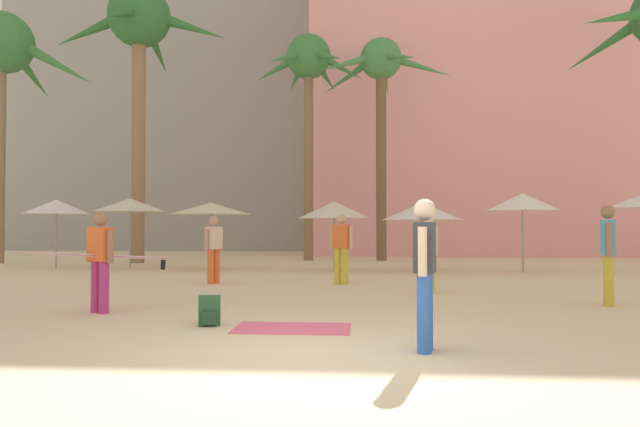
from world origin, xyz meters
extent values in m
plane|color=beige|center=(0.00, 0.00, 0.00)|extent=(120.00, 120.00, 0.00)
cube|color=pink|center=(9.05, 26.26, 8.94)|extent=(22.14, 10.69, 17.88)
cylinder|color=brown|center=(-1.75, 17.84, 4.24)|extent=(0.39, 0.39, 8.48)
sphere|color=#387A3D|center=(-1.75, 17.84, 8.48)|extent=(1.85, 1.85, 1.85)
cone|color=#387A3D|center=(-0.39, 17.71, 7.95)|extent=(2.04, 0.60, 1.42)
cone|color=#387A3D|center=(-1.15, 19.09, 8.00)|extent=(1.25, 2.02, 1.33)
cone|color=#387A3D|center=(-2.38, 19.07, 7.99)|extent=(1.29, 2.00, 1.35)
cone|color=#387A3D|center=(-3.14, 18.08, 8.03)|extent=(2.10, 0.77, 1.27)
cone|color=#387A3D|center=(-2.56, 16.64, 8.11)|extent=(1.51, 1.97, 1.13)
cone|color=#387A3D|center=(-0.91, 16.66, 8.14)|extent=(1.56, 1.95, 1.08)
cylinder|color=#896B4C|center=(-8.19, 15.78, 4.80)|extent=(0.52, 0.52, 9.61)
sphere|color=#2D6B33|center=(-8.19, 15.78, 9.61)|extent=(2.41, 2.41, 2.41)
cone|color=#2D6B33|center=(-6.24, 16.04, 9.20)|extent=(2.93, 0.91, 1.32)
cone|color=#2D6B33|center=(-8.18, 17.62, 8.90)|extent=(0.55, 2.75, 1.87)
cone|color=#2D6B33|center=(-10.09, 15.63, 9.03)|extent=(2.86, 0.75, 1.64)
cone|color=#2D6B33|center=(-8.12, 13.88, 9.01)|extent=(0.63, 2.83, 1.68)
cylinder|color=#896B4C|center=(-13.37, 15.14, 4.25)|extent=(0.35, 0.35, 8.50)
sphere|color=#387A3D|center=(-13.37, 15.14, 8.50)|extent=(2.37, 2.37, 2.37)
cone|color=#387A3D|center=(-11.33, 15.35, 7.70)|extent=(3.19, 0.85, 2.05)
cone|color=#387A3D|center=(-13.45, 17.24, 7.82)|extent=(0.65, 3.25, 1.83)
cylinder|color=brown|center=(1.25, 17.94, 4.18)|extent=(0.42, 0.42, 8.36)
sphere|color=#428447|center=(1.25, 17.94, 8.36)|extent=(1.72, 1.72, 1.72)
cone|color=#428447|center=(2.89, 17.80, 7.93)|extent=(2.58, 0.60, 1.20)
cone|color=#428447|center=(1.49, 19.57, 7.94)|extent=(0.74, 2.58, 1.18)
cone|color=#428447|center=(-0.16, 18.67, 7.80)|extent=(2.38, 1.48, 1.45)
cone|color=#428447|center=(-0.15, 17.09, 7.94)|extent=(2.38, 1.65, 1.20)
cone|color=#428447|center=(1.92, 16.42, 7.99)|extent=(1.37, 2.51, 1.11)
cone|color=#2D6B33|center=(10.08, 17.63, 8.59)|extent=(2.92, 2.28, 2.03)
cone|color=#2D6B33|center=(9.76, 15.49, 8.95)|extent=(3.28, 1.90, 1.34)
cylinder|color=gray|center=(-7.16, 12.53, 1.16)|extent=(0.06, 0.06, 2.33)
cone|color=beige|center=(-7.16, 12.53, 2.11)|extent=(2.36, 2.36, 0.44)
cylinder|color=gray|center=(-0.39, 12.27, 1.10)|extent=(0.06, 0.06, 2.19)
cone|color=beige|center=(-0.39, 12.27, 1.93)|extent=(2.32, 2.32, 0.53)
cylinder|color=gray|center=(-4.39, 12.33, 1.09)|extent=(0.06, 0.06, 2.17)
cone|color=beige|center=(-4.39, 12.33, 1.98)|extent=(2.60, 2.60, 0.38)
cylinder|color=gray|center=(5.38, 12.08, 1.21)|extent=(0.06, 0.06, 2.42)
cone|color=white|center=(5.38, 12.08, 2.15)|extent=(2.22, 2.22, 0.53)
cylinder|color=gray|center=(-9.82, 12.80, 1.15)|extent=(0.06, 0.06, 2.31)
cone|color=white|center=(-9.82, 12.80, 2.07)|extent=(2.17, 2.17, 0.49)
cylinder|color=gray|center=(2.35, 12.20, 1.07)|extent=(0.06, 0.06, 2.15)
cone|color=white|center=(2.35, 12.20, 1.88)|extent=(2.49, 2.49, 0.54)
cube|color=#EF6684|center=(-0.43, 1.82, 0.01)|extent=(1.58, 0.92, 0.01)
cube|color=#2E5839|center=(-1.62, 1.97, 0.21)|extent=(0.33, 0.24, 0.42)
cube|color=#25462E|center=(-1.59, 1.85, 0.13)|extent=(0.22, 0.10, 0.18)
cylinder|color=#B7337F|center=(-3.62, 2.98, 0.42)|extent=(0.22, 0.22, 0.84)
cylinder|color=#B7337F|center=(-3.80, 3.07, 0.42)|extent=(0.22, 0.22, 0.84)
cube|color=orange|center=(-3.71, 3.02, 1.11)|extent=(0.46, 0.38, 0.55)
sphere|color=#936B51|center=(-3.71, 3.02, 1.52)|extent=(0.33, 0.33, 0.24)
cylinder|color=#936B51|center=(-3.49, 2.90, 1.07)|extent=(0.14, 0.14, 0.52)
cylinder|color=#936B51|center=(-3.93, 3.14, 1.07)|extent=(0.14, 0.14, 0.52)
ellipsoid|color=white|center=(-3.71, 3.32, 0.90)|extent=(1.70, 2.84, 0.29)
ellipsoid|color=#D4238D|center=(-3.71, 3.32, 0.90)|extent=(1.73, 2.86, 0.26)
cube|color=black|center=(-3.15, 4.39, 0.69)|extent=(0.07, 0.11, 0.19)
cylinder|color=orange|center=(-3.18, 7.83, 0.42)|extent=(0.22, 0.22, 0.84)
cylinder|color=orange|center=(-3.08, 8.00, 0.42)|extent=(0.22, 0.22, 0.84)
cube|color=beige|center=(-3.13, 7.92, 1.12)|extent=(0.39, 0.46, 0.55)
sphere|color=tan|center=(-3.13, 7.92, 1.53)|extent=(0.33, 0.33, 0.24)
cylinder|color=tan|center=(-3.26, 7.70, 1.08)|extent=(0.14, 0.14, 0.52)
cylinder|color=tan|center=(-3.00, 8.13, 1.08)|extent=(0.14, 0.14, 0.52)
cylinder|color=gold|center=(4.80, 4.41, 0.45)|extent=(0.20, 0.20, 0.89)
cylinder|color=gold|center=(4.86, 4.60, 0.45)|extent=(0.20, 0.20, 0.89)
cube|color=#4CB2DB|center=(4.83, 4.50, 1.20)|extent=(0.33, 0.45, 0.62)
sphere|color=#936B51|center=(4.83, 4.50, 1.65)|extent=(0.30, 0.30, 0.24)
cylinder|color=#936B51|center=(4.76, 4.27, 1.17)|extent=(0.13, 0.13, 0.59)
cylinder|color=#936B51|center=(4.91, 4.74, 1.17)|extent=(0.13, 0.13, 0.59)
cylinder|color=gold|center=(1.94, 6.20, 0.41)|extent=(0.21, 0.21, 0.82)
cylinder|color=gold|center=(1.87, 6.39, 0.41)|extent=(0.21, 0.21, 0.82)
cube|color=beige|center=(1.90, 6.30, 1.12)|extent=(0.36, 0.45, 0.59)
sphere|color=beige|center=(1.90, 6.30, 1.55)|extent=(0.31, 0.31, 0.24)
cylinder|color=beige|center=(2.00, 6.06, 1.08)|extent=(0.13, 0.13, 0.56)
cylinder|color=beige|center=(1.81, 6.53, 1.08)|extent=(0.13, 0.13, 0.56)
cylinder|color=gold|center=(-0.09, 7.96, 0.44)|extent=(0.21, 0.21, 0.88)
cylinder|color=gold|center=(0.09, 7.88, 0.44)|extent=(0.21, 0.21, 0.88)
cube|color=orange|center=(0.00, 7.92, 1.16)|extent=(0.45, 0.36, 0.57)
sphere|color=#D1A889|center=(0.00, 7.92, 1.58)|extent=(0.32, 0.32, 0.24)
cylinder|color=#D1A889|center=(-0.23, 8.02, 1.12)|extent=(0.13, 0.13, 0.54)
cylinder|color=#D1A889|center=(0.23, 7.82, 1.12)|extent=(0.13, 0.13, 0.54)
cylinder|color=blue|center=(1.25, 0.59, 0.44)|extent=(0.19, 0.19, 0.88)
cylinder|color=blue|center=(1.21, 0.40, 0.44)|extent=(0.19, 0.19, 0.88)
cube|color=#333842|center=(1.23, 0.49, 1.16)|extent=(0.29, 0.44, 0.56)
sphere|color=beige|center=(1.23, 0.49, 1.58)|extent=(0.28, 0.28, 0.24)
cylinder|color=beige|center=(1.28, 0.74, 1.12)|extent=(0.12, 0.12, 0.53)
cylinder|color=beige|center=(1.18, 0.25, 1.12)|extent=(0.12, 0.12, 0.53)
camera|label=1|loc=(0.55, -6.07, 1.39)|focal=32.63mm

